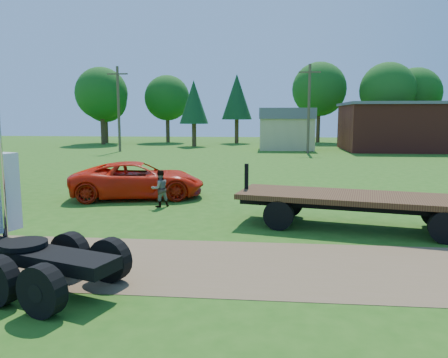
{
  "coord_description": "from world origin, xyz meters",
  "views": [
    {
      "loc": [
        1.82,
        -10.7,
        3.79
      ],
      "look_at": [
        0.32,
        4.39,
        1.6
      ],
      "focal_mm": 35.0,
      "sensor_mm": 36.0,
      "label": 1
    }
  ],
  "objects": [
    {
      "name": "ground",
      "position": [
        0.0,
        0.0,
        0.0
      ],
      "size": [
        140.0,
        140.0,
        0.0
      ],
      "primitive_type": "plane",
      "color": "#265A13",
      "rests_on": "ground"
    },
    {
      "name": "dirt_track",
      "position": [
        0.0,
        0.0,
        0.01
      ],
      "size": [
        120.0,
        4.2,
        0.01
      ],
      "primitive_type": "cube",
      "color": "brown",
      "rests_on": "ground"
    },
    {
      "name": "orange_pickup",
      "position": [
        -4.16,
        8.94,
        0.85
      ],
      "size": [
        6.57,
        4.11,
        1.69
      ],
      "primitive_type": "imported",
      "rotation": [
        0.0,
        0.0,
        1.8
      ],
      "color": "red",
      "rests_on": "ground"
    },
    {
      "name": "flatbed_trailer",
      "position": [
        4.94,
        4.17,
        0.89
      ],
      "size": [
        8.45,
        4.16,
        2.08
      ],
      "rotation": [
        0.0,
        0.0,
        -0.22
      ],
      "color": "#3D2213",
      "rests_on": "ground"
    },
    {
      "name": "spectator_b",
      "position": [
        -2.64,
        7.01,
        0.78
      ],
      "size": [
        0.95,
        0.91,
        1.55
      ],
      "primitive_type": "imported",
      "rotation": [
        0.0,
        0.0,
        3.73
      ],
      "color": "#999999",
      "rests_on": "ground"
    },
    {
      "name": "brick_building",
      "position": [
        18.0,
        40.0,
        2.66
      ],
      "size": [
        15.4,
        10.4,
        5.3
      ],
      "color": "maroon",
      "rests_on": "ground"
    },
    {
      "name": "tan_shed",
      "position": [
        4.0,
        40.0,
        2.42
      ],
      "size": [
        6.2,
        5.4,
        4.7
      ],
      "color": "tan",
      "rests_on": "ground"
    },
    {
      "name": "utility_poles",
      "position": [
        6.0,
        35.0,
        4.71
      ],
      "size": [
        42.2,
        0.28,
        9.0
      ],
      "color": "#4B3D2A",
      "rests_on": "ground"
    },
    {
      "name": "tree_row",
      "position": [
        4.13,
        50.83,
        6.82
      ],
      "size": [
        54.71,
        16.1,
        11.53
      ],
      "color": "#3C2518",
      "rests_on": "ground"
    }
  ]
}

